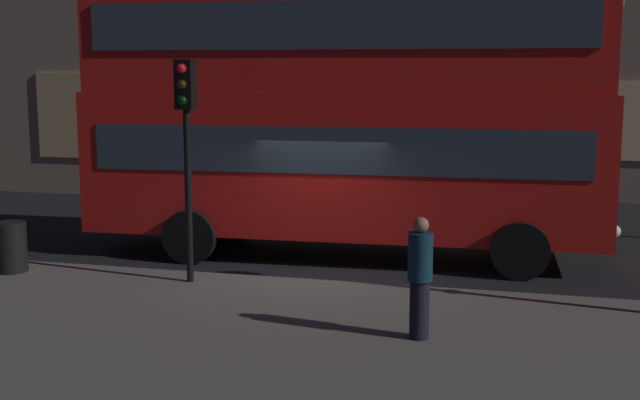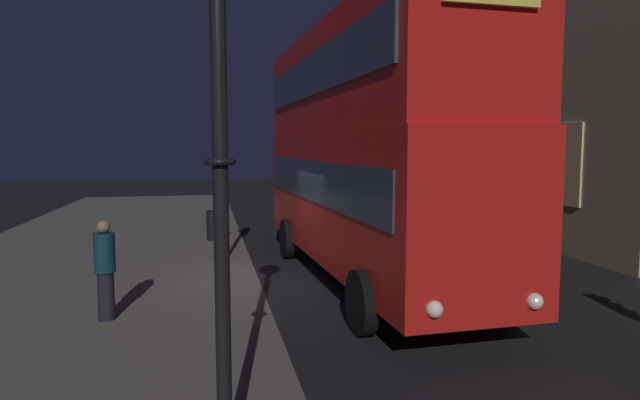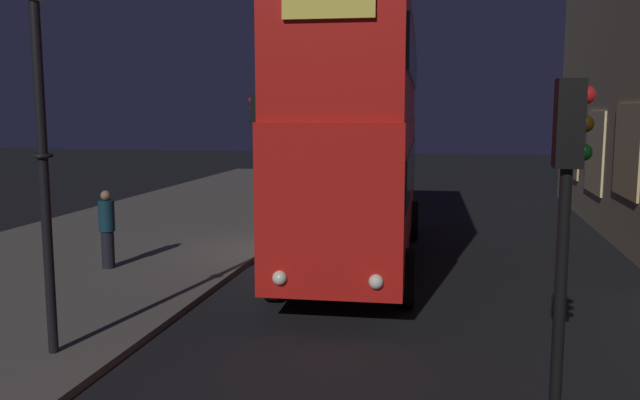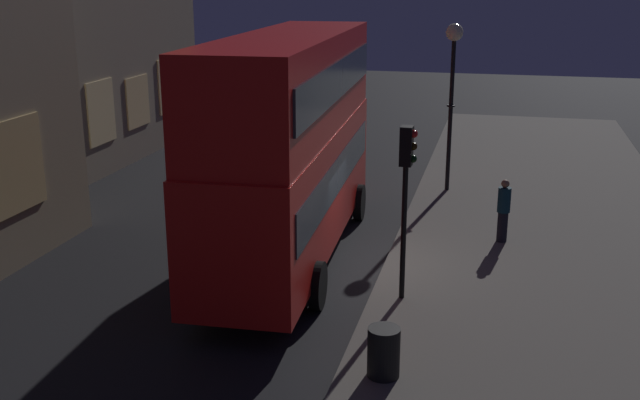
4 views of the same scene
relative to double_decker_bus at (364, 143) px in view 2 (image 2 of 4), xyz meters
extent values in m
plane|color=black|center=(-0.14, -2.02, -3.18)|extent=(80.00, 80.00, 0.00)
cube|color=#5B564F|center=(-0.14, -6.48, -3.12)|extent=(44.00, 8.11, 0.12)
cube|color=#E5C67F|center=(-9.92, 6.38, -0.73)|extent=(2.47, 0.06, 2.60)
cube|color=#F9E09E|center=(-6.06, 6.38, -0.87)|extent=(2.47, 0.06, 2.50)
cube|color=#E5C67F|center=(-2.21, 6.38, -0.59)|extent=(2.47, 0.06, 2.31)
cube|color=red|center=(0.00, 0.00, -1.22)|extent=(10.56, 2.89, 2.85)
cube|color=red|center=(0.00, 0.00, 1.37)|extent=(10.35, 2.83, 2.32)
cube|color=#2D3842|center=(0.00, 0.00, -0.86)|extent=(9.72, 2.91, 0.90)
cube|color=#2D3842|center=(0.00, 0.00, 1.48)|extent=(9.72, 2.91, 0.90)
sphere|color=white|center=(5.20, 1.03, -2.29)|extent=(0.24, 0.24, 0.24)
sphere|color=white|center=(5.27, -0.53, -2.29)|extent=(0.24, 0.24, 0.24)
cylinder|color=black|center=(3.49, 1.42, -2.64)|extent=(1.09, 0.29, 1.08)
cylinder|color=black|center=(3.61, -1.08, -2.64)|extent=(1.09, 0.29, 1.08)
cylinder|color=black|center=(-2.94, 1.11, -2.64)|extent=(1.09, 0.29, 1.08)
cylinder|color=black|center=(-2.82, -1.38, -2.64)|extent=(1.09, 0.29, 1.08)
cylinder|color=black|center=(-2.06, -3.13, -1.54)|extent=(0.12, 0.12, 3.05)
cube|color=black|center=(-2.06, -3.13, 0.41)|extent=(0.33, 0.27, 0.85)
sphere|color=red|center=(-2.06, -3.28, 0.68)|extent=(0.17, 0.17, 0.17)
sphere|color=black|center=(-2.06, -3.28, 0.41)|extent=(0.17, 0.17, 0.17)
sphere|color=black|center=(-2.06, -3.28, 0.14)|extent=(0.17, 0.17, 0.17)
cylinder|color=black|center=(7.16, -3.40, -0.59)|extent=(0.14, 0.14, 4.94)
torus|color=black|center=(7.16, -3.40, -0.22)|extent=(0.28, 0.28, 0.06)
cylinder|color=black|center=(2.30, -5.26, -2.65)|extent=(0.28, 0.28, 0.83)
cylinder|color=#0F2D3D|center=(2.30, -5.26, -1.89)|extent=(0.35, 0.35, 0.67)
sphere|color=#8C664C|center=(2.30, -5.26, -1.44)|extent=(0.22, 0.22, 0.22)
cylinder|color=black|center=(-5.58, -3.28, -2.59)|extent=(0.59, 0.59, 0.93)
camera|label=1|loc=(3.74, -16.41, 0.67)|focal=46.49mm
camera|label=2|loc=(12.05, -3.52, -0.09)|focal=30.77mm
camera|label=3|loc=(15.31, 2.20, 0.40)|focal=36.97mm
camera|label=4|loc=(-17.73, -5.05, 3.90)|focal=42.63mm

